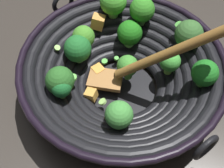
{
  "coord_description": "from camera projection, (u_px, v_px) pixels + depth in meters",
  "views": [
    {
      "loc": [
        -0.34,
        -0.18,
        0.57
      ],
      "look_at": [
        -0.01,
        0.02,
        0.03
      ],
      "focal_mm": 51.32,
      "sensor_mm": 36.0,
      "label": 1
    }
  ],
  "objects": [
    {
      "name": "ground_plane",
      "position": [
        122.0,
        91.0,
        0.69
      ],
      "size": [
        4.0,
        4.0,
        0.0
      ],
      "primitive_type": "plane",
      "color": "#332D28"
    },
    {
      "name": "wok",
      "position": [
        123.0,
        71.0,
        0.63
      ],
      "size": [
        0.41,
        0.43,
        0.23
      ],
      "color": "black",
      "rests_on": "ground"
    }
  ]
}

